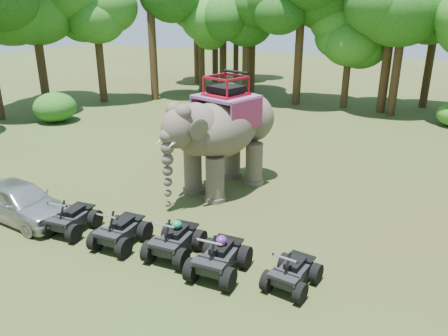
# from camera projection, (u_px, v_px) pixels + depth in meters

# --- Properties ---
(ground) EXTENTS (110.00, 110.00, 0.00)m
(ground) POSITION_uv_depth(u_px,v_px,m) (208.00, 235.00, 14.05)
(ground) COLOR #47381E
(ground) RESTS_ON ground
(elephant) EXTENTS (3.88, 5.92, 4.58)m
(elephant) POSITION_uv_depth(u_px,v_px,m) (224.00, 133.00, 16.90)
(elephant) COLOR brown
(elephant) RESTS_ON ground
(parked_car) EXTENTS (4.15, 1.99, 1.37)m
(parked_car) POSITION_uv_depth(u_px,v_px,m) (20.00, 201.00, 14.86)
(parked_car) COLOR #B3B5BA
(parked_car) RESTS_ON ground
(atv_0) EXTENTS (1.35, 1.76, 1.23)m
(atv_0) POSITION_uv_depth(u_px,v_px,m) (71.00, 214.00, 14.08)
(atv_0) COLOR black
(atv_0) RESTS_ON ground
(atv_1) EXTENTS (1.32, 1.77, 1.27)m
(atv_1) POSITION_uv_depth(u_px,v_px,m) (120.00, 226.00, 13.28)
(atv_1) COLOR black
(atv_1) RESTS_ON ground
(atv_2) EXTENTS (1.39, 1.84, 1.31)m
(atv_2) POSITION_uv_depth(u_px,v_px,m) (175.00, 235.00, 12.70)
(atv_2) COLOR black
(atv_2) RESTS_ON ground
(atv_3) EXTENTS (1.38, 1.85, 1.34)m
(atv_3) POSITION_uv_depth(u_px,v_px,m) (219.00, 252.00, 11.82)
(atv_3) COLOR black
(atv_3) RESTS_ON ground
(atv_4) EXTENTS (1.32, 1.69, 1.15)m
(atv_4) POSITION_uv_depth(u_px,v_px,m) (293.00, 267.00, 11.30)
(atv_4) COLOR black
(atv_4) RESTS_ON ground
(tree_0) EXTENTS (4.58, 4.58, 6.55)m
(tree_0) POSITION_uv_depth(u_px,v_px,m) (348.00, 61.00, 30.36)
(tree_0) COLOR #195114
(tree_0) RESTS_ON ground
(tree_1) EXTENTS (5.99, 5.99, 8.56)m
(tree_1) POSITION_uv_depth(u_px,v_px,m) (399.00, 49.00, 27.81)
(tree_1) COLOR #195114
(tree_1) RESTS_ON ground
(tree_28) EXTENTS (7.00, 7.00, 10.00)m
(tree_28) POSITION_uv_depth(u_px,v_px,m) (37.00, 35.00, 30.40)
(tree_28) COLOR #195114
(tree_28) RESTS_ON ground
(tree_29) EXTENTS (6.16, 6.16, 8.81)m
(tree_29) POSITION_uv_depth(u_px,v_px,m) (98.00, 42.00, 31.89)
(tree_29) COLOR #195114
(tree_29) RESTS_ON ground
(tree_30) EXTENTS (6.66, 6.66, 9.51)m
(tree_30) POSITION_uv_depth(u_px,v_px,m) (152.00, 36.00, 32.52)
(tree_30) COLOR #195114
(tree_30) RESTS_ON ground
(tree_31) EXTENTS (4.96, 4.96, 7.09)m
(tree_31) POSITION_uv_depth(u_px,v_px,m) (201.00, 50.00, 35.18)
(tree_31) COLOR #195114
(tree_31) RESTS_ON ground
(tree_32) EXTENTS (5.92, 5.92, 8.46)m
(tree_32) POSITION_uv_depth(u_px,v_px,m) (252.00, 41.00, 34.65)
(tree_32) COLOR #195114
(tree_32) RESTS_ON ground
(tree_33) EXTENTS (6.72, 6.72, 9.60)m
(tree_33) POSITION_uv_depth(u_px,v_px,m) (300.00, 37.00, 30.94)
(tree_33) COLOR #195114
(tree_33) RESTS_ON ground
(tree_36) EXTENTS (6.12, 6.12, 8.74)m
(tree_36) POSITION_uv_depth(u_px,v_px,m) (246.00, 41.00, 33.53)
(tree_36) COLOR #195114
(tree_36) RESTS_ON ground
(tree_37) EXTENTS (6.91, 6.91, 9.87)m
(tree_37) POSITION_uv_depth(u_px,v_px,m) (223.00, 31.00, 35.63)
(tree_37) COLOR #195114
(tree_37) RESTS_ON ground
(tree_38) EXTENTS (5.50, 5.50, 7.86)m
(tree_38) POSITION_uv_depth(u_px,v_px,m) (431.00, 51.00, 30.18)
(tree_38) COLOR #195114
(tree_38) RESTS_ON ground
(tree_39) EXTENTS (6.10, 6.10, 8.72)m
(tree_39) POSITION_uv_depth(u_px,v_px,m) (215.00, 34.00, 40.50)
(tree_39) COLOR #195114
(tree_39) RESTS_ON ground
(tree_41) EXTENTS (6.76, 6.76, 9.66)m
(tree_41) POSITION_uv_depth(u_px,v_px,m) (197.00, 30.00, 39.40)
(tree_41) COLOR #195114
(tree_41) RESTS_ON ground
(tree_42) EXTENTS (5.03, 5.03, 7.18)m
(tree_42) POSITION_uv_depth(u_px,v_px,m) (252.00, 42.00, 41.63)
(tree_42) COLOR #195114
(tree_42) RESTS_ON ground
(tree_43) EXTENTS (5.02, 5.02, 7.17)m
(tree_43) POSITION_uv_depth(u_px,v_px,m) (236.00, 42.00, 41.97)
(tree_43) COLOR #195114
(tree_43) RESTS_ON ground
(tree_44) EXTENTS (7.17, 7.17, 10.25)m
(tree_44) POSITION_uv_depth(u_px,v_px,m) (390.00, 35.00, 28.35)
(tree_44) COLOR #195114
(tree_44) RESTS_ON ground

